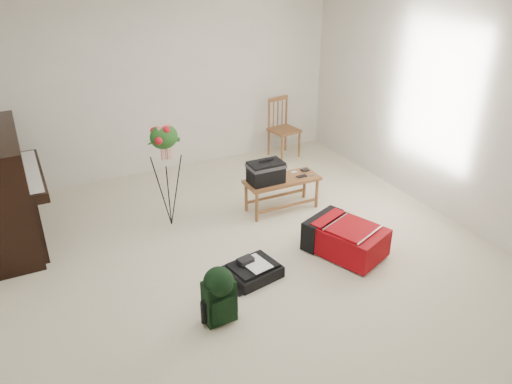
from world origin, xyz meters
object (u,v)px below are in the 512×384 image
bench (271,175)px  black_duffel (253,270)px  flower_stand (167,176)px  green_backpack (219,293)px  dining_chair (283,128)px  piano (2,192)px  red_suitcase (343,236)px

bench → black_duffel: 1.42m
black_duffel → flower_stand: size_ratio=0.44×
green_backpack → bench: bearing=45.7°
dining_chair → flower_stand: (-2.21, -1.27, 0.18)m
piano → green_backpack: bearing=-55.4°
black_duffel → bench: bearing=43.8°
black_duffel → flower_stand: (-0.40, 1.35, 0.54)m
black_duffel → flower_stand: 1.51m
piano → dining_chair: (3.88, 0.83, -0.16)m
dining_chair → black_duffel: 3.20m
red_suitcase → flower_stand: flower_stand is taller
dining_chair → black_duffel: size_ratio=1.61×
bench → dining_chair: 1.83m
piano → green_backpack: (1.54, -2.22, -0.30)m
red_suitcase → black_duffel: (-1.06, 0.00, -0.10)m
black_duffel → green_backpack: size_ratio=1.03×
bench → dining_chair: (1.02, 1.52, -0.06)m
piano → dining_chair: size_ratio=1.68×
red_suitcase → flower_stand: 2.04m
piano → green_backpack: 2.72m
bench → red_suitcase: (0.27, -1.10, -0.32)m
flower_stand → black_duffel: bearing=-86.3°
green_backpack → flower_stand: size_ratio=0.43×
piano → dining_chair: piano is taller
bench → flower_stand: 1.22m
piano → black_duffel: 2.78m
dining_chair → green_backpack: size_ratio=1.67×
red_suitcase → green_backpack: 1.66m
dining_chair → piano: bearing=-176.8°
green_backpack → piano: bearing=121.0°
piano → green_backpack: piano is taller
piano → bench: (2.86, -0.68, -0.10)m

